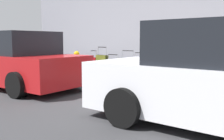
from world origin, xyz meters
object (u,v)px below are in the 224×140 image
object	(u,v)px
suitcase_red_3	(185,72)
suitcase_red_10	(94,66)
suitcase_black_8	(113,70)
suitcase_olive_9	(102,66)
bollard_post	(60,62)
suitcase_maroon_5	(154,74)
fire_hydrant	(77,62)
parked_car_red_1	(15,61)
suitcase_navy_6	(141,71)
suitcase_silver_4	(170,74)
suitcase_teal_7	(128,69)
suitcase_olive_2	(201,74)
suitcase_black_1	(217,76)

from	to	relation	value
suitcase_red_3	suitcase_red_10	size ratio (longest dim) A/B	0.89
suitcase_black_8	suitcase_olive_9	size ratio (longest dim) A/B	0.77
suitcase_black_8	bollard_post	xyz separation A→B (m)	(2.59, 0.07, 0.15)
suitcase_red_3	suitcase_maroon_5	distance (m)	0.93
suitcase_maroon_5	fire_hydrant	xyz separation A→B (m)	(3.35, -0.07, 0.18)
parked_car_red_1	suitcase_navy_6	bearing A→B (deg)	-137.72
fire_hydrant	suitcase_navy_6	bearing A→B (deg)	179.88
suitcase_red_3	suitcase_silver_4	world-z (taller)	suitcase_silver_4
suitcase_teal_7	suitcase_black_8	world-z (taller)	suitcase_teal_7
suitcase_maroon_5	suitcase_navy_6	world-z (taller)	suitcase_navy_6
suitcase_black_8	fire_hydrant	distance (m)	1.81
suitcase_maroon_5	bollard_post	bearing A→B (deg)	1.07
suitcase_navy_6	bollard_post	xyz separation A→B (m)	(3.62, 0.14, 0.11)
suitcase_silver_4	suitcase_olive_9	distance (m)	2.53
suitcase_maroon_5	suitcase_teal_7	bearing A→B (deg)	-6.95
suitcase_olive_2	suitcase_olive_9	xyz separation A→B (m)	(3.41, 0.02, 0.00)
suitcase_olive_2	suitcase_red_10	bearing A→B (deg)	-0.67
suitcase_red_3	suitcase_teal_7	world-z (taller)	suitcase_teal_7
suitcase_navy_6	fire_hydrant	world-z (taller)	suitcase_navy_6
suitcase_silver_4	suitcase_navy_6	bearing A→B (deg)	0.16
suitcase_red_3	suitcase_teal_7	distance (m)	1.96
suitcase_red_10	suitcase_olive_2	bearing A→B (deg)	179.33
suitcase_black_1	suitcase_red_10	world-z (taller)	suitcase_black_1
suitcase_navy_6	parked_car_red_1	size ratio (longest dim) A/B	0.19
suitcase_teal_7	fire_hydrant	bearing A→B (deg)	1.33
suitcase_silver_4	suitcase_teal_7	distance (m)	1.52
suitcase_black_1	suitcase_navy_6	size ratio (longest dim) A/B	1.17
bollard_post	suitcase_red_3	bearing A→B (deg)	-178.41
suitcase_black_1	parked_car_red_1	distance (m)	5.71
suitcase_olive_9	suitcase_red_10	distance (m)	0.46
suitcase_maroon_5	suitcase_teal_7	world-z (taller)	suitcase_teal_7
suitcase_red_3	suitcase_olive_9	xyz separation A→B (m)	(2.98, 0.03, 0.00)
suitcase_black_8	parked_car_red_1	xyz separation A→B (m)	(1.77, 2.48, 0.37)
suitcase_olive_2	suitcase_red_3	distance (m)	0.43
suitcase_silver_4	suitcase_olive_9	size ratio (longest dim) A/B	0.77
bollard_post	suitcase_black_1	bearing A→B (deg)	-178.88
suitcase_navy_6	suitcase_black_8	bearing A→B (deg)	4.04
suitcase_navy_6	suitcase_olive_9	xyz separation A→B (m)	(1.54, 0.03, 0.07)
suitcase_red_3	suitcase_black_8	xyz separation A→B (m)	(2.47, 0.07, -0.11)
suitcase_black_8	suitcase_red_10	distance (m)	0.97
suitcase_navy_6	suitcase_black_8	size ratio (longest dim) A/B	1.11
suitcase_black_1	bollard_post	bearing A→B (deg)	1.12
parked_car_red_1	suitcase_red_10	bearing A→B (deg)	-107.45
suitcase_olive_9	parked_car_red_1	xyz separation A→B (m)	(1.27, 2.52, 0.25)
suitcase_navy_6	suitcase_olive_9	size ratio (longest dim) A/B	0.85
suitcase_teal_7	suitcase_black_1	bearing A→B (deg)	178.21
suitcase_black_1	fire_hydrant	xyz separation A→B (m)	(5.14, -0.03, 0.08)
suitcase_olive_2	bollard_post	distance (m)	5.49
suitcase_olive_2	suitcase_red_3	world-z (taller)	suitcase_olive_2
suitcase_red_3	suitcase_black_8	distance (m)	2.48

